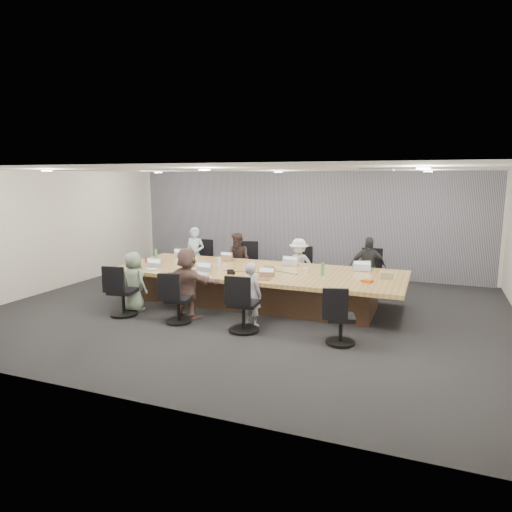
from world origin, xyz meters
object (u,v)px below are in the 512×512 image
(chair_5, at_px, (178,303))
(canvas_bag, at_px, (387,275))
(chair_0, at_px, (202,263))
(chair_4, at_px, (123,295))
(person_3, at_px, (368,268))
(laptop_6, at_px, (262,279))
(bottle_green_right, at_px, (322,269))
(laptop_1, at_px, (229,260))
(snack_packet, at_px, (367,281))
(laptop_4, at_px, (149,269))
(mug_brown, at_px, (147,260))
(chair_2, at_px, (303,272))
(person_4, at_px, (134,282))
(person_2, at_px, (299,265))
(laptop_2, at_px, (292,264))
(stapler, at_px, (231,273))
(person_1, at_px, (238,260))
(person_5, at_px, (187,283))
(laptop_3, at_px, (364,269))
(chair_3, at_px, (369,276))
(conference_table, at_px, (258,286))
(laptop_0, at_px, (184,257))
(chair_6, at_px, (244,308))
(bottle_clear, at_px, (219,262))
(person_0, at_px, (195,255))
(person_6, at_px, (251,294))
(chair_7, at_px, (341,322))
(bottle_green_left, at_px, (156,254))

(chair_5, xyz_separation_m, canvas_bag, (3.50, 1.81, 0.43))
(canvas_bag, bearing_deg, chair_0, 161.81)
(chair_4, height_order, person_3, person_3)
(laptop_6, bearing_deg, bottle_green_right, 21.85)
(chair_0, height_order, laptop_1, chair_0)
(chair_5, height_order, snack_packet, snack_packet)
(laptop_4, relative_size, mug_brown, 3.20)
(chair_2, bearing_deg, person_4, 57.78)
(person_2, xyz_separation_m, laptop_2, (0.00, -0.55, 0.12))
(chair_4, xyz_separation_m, person_3, (4.21, 3.05, 0.28))
(canvas_bag, bearing_deg, stapler, -166.21)
(person_1, distance_m, laptop_1, 0.56)
(chair_2, distance_m, person_5, 3.37)
(person_2, xyz_separation_m, laptop_3, (1.57, -0.55, 0.12))
(chair_3, distance_m, person_3, 0.43)
(conference_table, bearing_deg, chair_3, 39.29)
(laptop_0, xyz_separation_m, snack_packet, (4.52, -1.13, 0.01))
(chair_4, bearing_deg, conference_table, 28.61)
(chair_3, height_order, chair_6, chair_3)
(person_5, relative_size, bottle_clear, 5.61)
(person_0, height_order, canvas_bag, person_0)
(canvas_bag, height_order, snack_packet, canvas_bag)
(person_0, bearing_deg, person_5, -65.70)
(conference_table, xyz_separation_m, bottle_green_right, (1.39, -0.07, 0.47))
(person_2, distance_m, laptop_4, 3.40)
(person_6, bearing_deg, canvas_bag, -131.85)
(chair_4, height_order, laptop_2, chair_4)
(chair_0, xyz_separation_m, canvas_bag, (4.83, -1.59, 0.38))
(chair_6, xyz_separation_m, bottle_clear, (-1.22, 1.58, 0.44))
(chair_2, relative_size, stapler, 5.01)
(chair_0, height_order, chair_6, chair_0)
(stapler, bearing_deg, person_1, 103.10)
(chair_5, distance_m, person_1, 3.07)
(chair_5, bearing_deg, laptop_0, 103.87)
(person_4, xyz_separation_m, person_5, (1.22, 0.00, 0.08))
(person_3, relative_size, mug_brown, 12.99)
(person_0, height_order, laptop_0, person_0)
(person_6, bearing_deg, conference_table, -59.14)
(bottle_green_right, xyz_separation_m, mug_brown, (-4.04, -0.07, -0.08))
(chair_6, xyz_separation_m, laptop_4, (-2.53, 0.90, 0.33))
(laptop_2, xyz_separation_m, person_5, (-1.41, -2.15, -0.07))
(laptop_0, xyz_separation_m, canvas_bag, (4.83, -0.69, 0.05))
(conference_table, xyz_separation_m, chair_7, (2.08, -1.70, -0.03))
(chair_5, distance_m, laptop_1, 2.53)
(person_2, distance_m, bottle_green_left, 3.36)
(chair_0, relative_size, laptop_6, 2.74)
(conference_table, relative_size, chair_3, 6.90)
(chair_4, xyz_separation_m, stapler, (1.80, 1.09, 0.37))
(chair_4, distance_m, laptop_0, 2.53)
(chair_2, relative_size, chair_3, 0.92)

